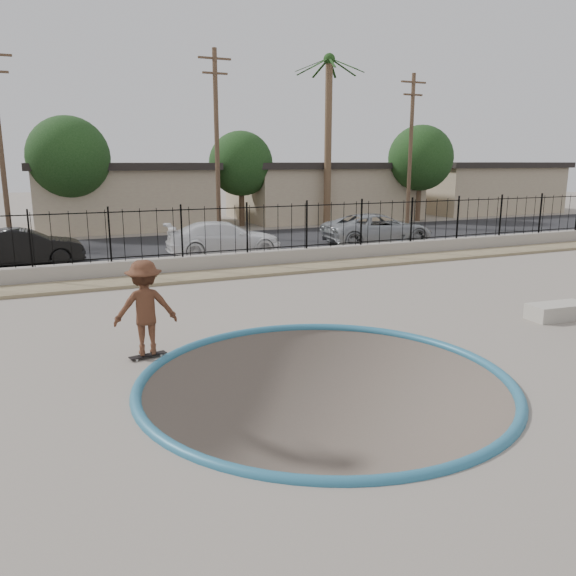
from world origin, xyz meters
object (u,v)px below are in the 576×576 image
(car_b, at_px, (24,247))
(car_c, at_px, (224,238))
(skater, at_px, (145,312))
(concrete_ledge, at_px, (558,311))
(car_d, at_px, (378,229))
(skateboard, at_px, (148,355))

(car_b, xyz_separation_m, car_c, (7.87, -0.64, -0.00))
(car_c, bearing_deg, skater, 160.28)
(concrete_ledge, xyz_separation_m, car_c, (-4.96, 13.06, 0.55))
(concrete_ledge, distance_m, car_d, 13.37)
(skateboard, height_order, car_d, car_d)
(car_b, distance_m, car_c, 7.90)
(concrete_ledge, bearing_deg, car_b, 133.14)
(concrete_ledge, distance_m, car_c, 13.98)
(car_d, bearing_deg, car_c, 93.06)
(concrete_ledge, xyz_separation_m, car_b, (-12.83, 13.69, 0.56))
(skateboard, bearing_deg, concrete_ledge, -17.71)
(concrete_ledge, height_order, car_c, car_c)
(skater, height_order, concrete_ledge, skater)
(concrete_ledge, height_order, car_b, car_b)
(skater, distance_m, skateboard, 0.93)
(skateboard, relative_size, concrete_ledge, 0.50)
(car_b, relative_size, car_c, 0.88)
(skateboard, xyz_separation_m, concrete_ledge, (10.30, -1.26, 0.15))
(concrete_ledge, relative_size, car_d, 0.30)
(skateboard, bearing_deg, car_d, 31.25)
(skateboard, xyz_separation_m, car_b, (-2.53, 12.44, 0.70))
(car_b, bearing_deg, car_c, -97.04)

